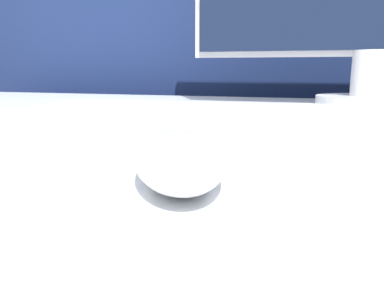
# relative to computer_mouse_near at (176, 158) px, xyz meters

# --- Properties ---
(partition_panel) EXTENTS (5.00, 0.03, 1.13)m
(partition_panel) POSITION_rel_computer_mouse_near_xyz_m (0.07, 0.88, -0.18)
(partition_panel) COLOR navy
(partition_panel) RESTS_ON ground_plane
(computer_mouse_near) EXTENTS (0.10, 0.14, 0.03)m
(computer_mouse_near) POSITION_rel_computer_mouse_near_xyz_m (0.00, 0.00, 0.00)
(computer_mouse_near) COLOR white
(computer_mouse_near) RESTS_ON desk
(keyboard) EXTENTS (0.45, 0.19, 0.02)m
(keyboard) POSITION_rel_computer_mouse_near_xyz_m (-0.06, 0.25, -0.00)
(keyboard) COLOR white
(keyboard) RESTS_ON desk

